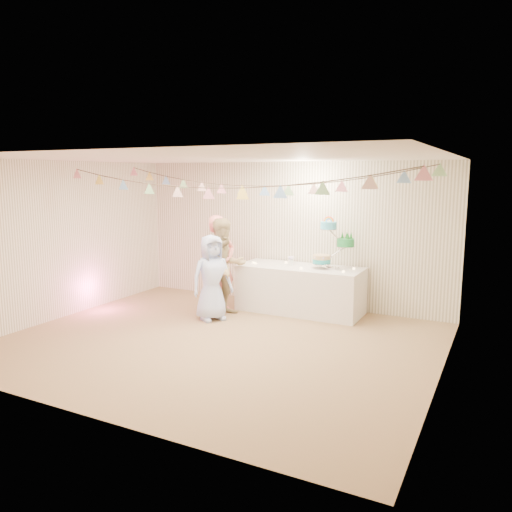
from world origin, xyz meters
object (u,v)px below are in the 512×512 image
at_px(table, 300,289).
at_px(person_child, 212,278).
at_px(cake_stand, 332,248).
at_px(person_adult_b, 224,267).
at_px(person_adult_a, 219,264).

xyz_separation_m(table, person_child, (-1.11, -1.11, 0.31)).
bearing_deg(person_child, cake_stand, -20.64).
height_order(table, person_child, person_child).
distance_m(cake_stand, person_adult_b, 1.85).
height_order(person_adult_b, person_child, person_adult_b).
bearing_deg(cake_stand, person_adult_b, -153.10).
bearing_deg(table, cake_stand, 5.19).
distance_m(cake_stand, person_child, 2.07).
height_order(table, person_adult_b, person_adult_b).
relative_size(table, cake_stand, 2.62).
height_order(person_adult_a, person_child, person_adult_a).
height_order(table, cake_stand, cake_stand).
xyz_separation_m(cake_stand, person_child, (-1.66, -1.16, -0.45)).
bearing_deg(cake_stand, table, -174.81).
bearing_deg(person_child, person_adult_a, 49.75).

